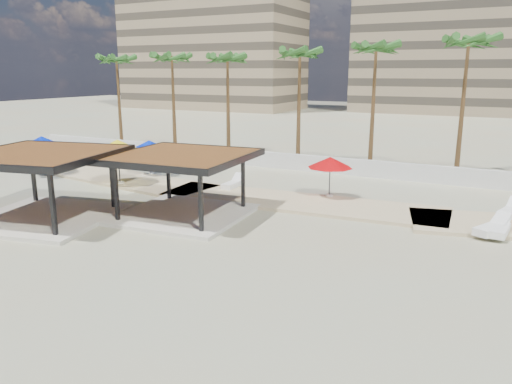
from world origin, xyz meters
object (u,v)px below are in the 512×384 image
umbrella_c (330,162)px  lounger_b (492,228)px  lounger_d (510,212)px  pavilion_central (182,179)px  umbrella_a (42,142)px  pavilion_west (41,179)px  lounger_c (500,230)px  lounger_a (233,184)px

umbrella_c → lounger_b: umbrella_c is taller
lounger_b → lounger_d: bearing=14.6°
pavilion_central → umbrella_a: 15.00m
pavilion_west → lounger_b: 21.31m
lounger_b → lounger_c: (0.32, 0.00, -0.01)m
lounger_c → lounger_d: size_ratio=0.94×
umbrella_a → lounger_b: (28.64, 0.04, -2.07)m
lounger_b → lounger_a: bearing=105.7°
pavilion_west → lounger_a: pavilion_west is taller
pavilion_central → pavilion_west: pavilion_west is taller
pavilion_west → umbrella_c: pavilion_west is taller
lounger_a → lounger_c: size_ratio=0.96×
pavilion_central → umbrella_c: (5.43, 6.67, 0.23)m
umbrella_a → lounger_d: 29.55m
pavilion_west → pavilion_central: bearing=19.9°
pavilion_central → lounger_d: size_ratio=3.15×
lounger_a → lounger_b: bearing=-100.6°
umbrella_c → lounger_a: umbrella_c is taller
pavilion_west → lounger_b: size_ratio=3.60×
lounger_a → umbrella_c: bearing=-86.9°
lounger_c → lounger_b: bearing=96.0°
umbrella_a → lounger_c: bearing=0.1°
umbrella_c → lounger_d: (9.31, 0.45, -1.79)m
pavilion_central → pavilion_west: bearing=-152.6°
pavilion_central → pavilion_west: 6.87m
umbrella_a → lounger_d: size_ratio=1.49×
umbrella_c → lounger_a: (-6.14, -0.45, -1.80)m
umbrella_a → umbrella_c: size_ratio=1.12×
lounger_b → lounger_d: size_ratio=1.02×
pavilion_west → lounger_c: size_ratio=3.90×
pavilion_central → lounger_d: bearing=20.9°
pavilion_central → lounger_d: 16.45m
umbrella_c → lounger_b: bearing=-18.8°
lounger_b → lounger_c: lounger_b is taller
lounger_a → lounger_b: 15.02m
umbrella_a → pavilion_west: bearing=-40.1°
lounger_b → lounger_d: (0.64, 3.40, -0.01)m
umbrella_c → lounger_b: size_ratio=1.31×
pavilion_central → lounger_a: size_ratio=3.49×
umbrella_a → lounger_c: size_ratio=1.59×
umbrella_a → lounger_c: umbrella_a is taller
pavilion_west → lounger_b: bearing=7.9°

